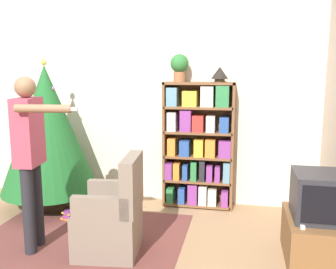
{
  "coord_description": "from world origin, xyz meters",
  "views": [
    {
      "loc": [
        1.21,
        -2.73,
        1.68
      ],
      "look_at": [
        0.49,
        0.85,
        1.05
      ],
      "focal_mm": 40.0,
      "sensor_mm": 36.0,
      "label": 1
    }
  ],
  "objects_px": {
    "christmas_tree": "(47,130)",
    "armchair": "(112,219)",
    "bookshelf": "(198,145)",
    "television": "(317,196)",
    "potted_plant": "(180,66)",
    "standing_person": "(30,150)",
    "table_lamp": "(220,73)"
  },
  "relations": [
    {
      "from": "standing_person",
      "to": "table_lamp",
      "type": "xyz_separation_m",
      "value": [
        1.61,
        1.44,
        0.68
      ]
    },
    {
      "from": "christmas_tree",
      "to": "potted_plant",
      "type": "height_order",
      "value": "potted_plant"
    },
    {
      "from": "bookshelf",
      "to": "christmas_tree",
      "type": "height_order",
      "value": "christmas_tree"
    },
    {
      "from": "armchair",
      "to": "table_lamp",
      "type": "relative_size",
      "value": 4.6
    },
    {
      "from": "potted_plant",
      "to": "table_lamp",
      "type": "height_order",
      "value": "potted_plant"
    },
    {
      "from": "television",
      "to": "standing_person",
      "type": "relative_size",
      "value": 0.3
    },
    {
      "from": "armchair",
      "to": "bookshelf",
      "type": "bearing_deg",
      "value": 148.75
    },
    {
      "from": "standing_person",
      "to": "table_lamp",
      "type": "relative_size",
      "value": 8.12
    },
    {
      "from": "armchair",
      "to": "potted_plant",
      "type": "relative_size",
      "value": 2.8
    },
    {
      "from": "christmas_tree",
      "to": "potted_plant",
      "type": "distance_m",
      "value": 1.76
    },
    {
      "from": "standing_person",
      "to": "potted_plant",
      "type": "relative_size",
      "value": 4.94
    },
    {
      "from": "christmas_tree",
      "to": "armchair",
      "type": "xyz_separation_m",
      "value": [
        1.15,
        -0.97,
        -0.65
      ]
    },
    {
      "from": "christmas_tree",
      "to": "standing_person",
      "type": "xyz_separation_m",
      "value": [
        0.41,
        -1.05,
        -0.01
      ]
    },
    {
      "from": "table_lamp",
      "to": "potted_plant",
      "type": "bearing_deg",
      "value": 180.0
    },
    {
      "from": "christmas_tree",
      "to": "table_lamp",
      "type": "bearing_deg",
      "value": 10.93
    },
    {
      "from": "standing_person",
      "to": "bookshelf",
      "type": "bearing_deg",
      "value": 130.02
    },
    {
      "from": "television",
      "to": "table_lamp",
      "type": "xyz_separation_m",
      "value": [
        -0.94,
        1.17,
        1.03
      ]
    },
    {
      "from": "armchair",
      "to": "potted_plant",
      "type": "height_order",
      "value": "potted_plant"
    },
    {
      "from": "bookshelf",
      "to": "potted_plant",
      "type": "distance_m",
      "value": 0.99
    },
    {
      "from": "television",
      "to": "armchair",
      "type": "relative_size",
      "value": 0.53
    },
    {
      "from": "bookshelf",
      "to": "television",
      "type": "xyz_separation_m",
      "value": [
        1.17,
        -1.16,
        -0.17
      ]
    },
    {
      "from": "bookshelf",
      "to": "table_lamp",
      "type": "relative_size",
      "value": 7.69
    },
    {
      "from": "bookshelf",
      "to": "table_lamp",
      "type": "distance_m",
      "value": 0.9
    },
    {
      "from": "armchair",
      "to": "standing_person",
      "type": "height_order",
      "value": "standing_person"
    },
    {
      "from": "bookshelf",
      "to": "armchair",
      "type": "relative_size",
      "value": 1.67
    },
    {
      "from": "christmas_tree",
      "to": "armchair",
      "type": "height_order",
      "value": "christmas_tree"
    },
    {
      "from": "christmas_tree",
      "to": "armchair",
      "type": "relative_size",
      "value": 1.96
    },
    {
      "from": "standing_person",
      "to": "television",
      "type": "bearing_deg",
      "value": 89.95
    },
    {
      "from": "standing_person",
      "to": "potted_plant",
      "type": "bearing_deg",
      "value": 135.59
    },
    {
      "from": "bookshelf",
      "to": "potted_plant",
      "type": "height_order",
      "value": "potted_plant"
    },
    {
      "from": "bookshelf",
      "to": "armchair",
      "type": "bearing_deg",
      "value": -115.06
    },
    {
      "from": "christmas_tree",
      "to": "armchair",
      "type": "bearing_deg",
      "value": -40.12
    }
  ]
}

